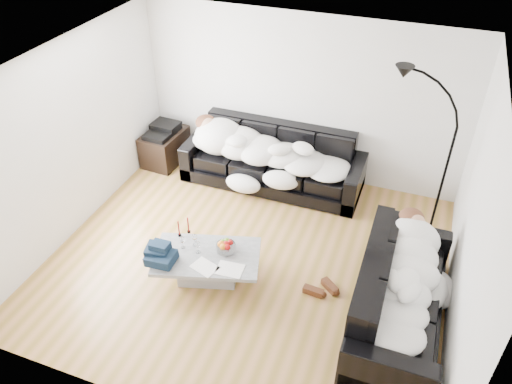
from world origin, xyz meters
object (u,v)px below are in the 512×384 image
(wine_glass_a, at_px, (195,240))
(av_cabinet, at_px, (165,147))
(fruit_bowl, at_px, (226,246))
(candle_left, at_px, (179,229))
(sleeper_right, at_px, (405,279))
(wine_glass_b, at_px, (183,243))
(sofa_back, at_px, (273,159))
(floor_lamp, at_px, (445,173))
(candle_right, at_px, (188,225))
(sleeper_back, at_px, (272,149))
(sofa_right, at_px, (402,292))
(wine_glass_c, at_px, (198,247))
(coffee_table, at_px, (208,266))
(stereo, at_px, (163,129))
(shoes, at_px, (321,289))

(wine_glass_a, distance_m, av_cabinet, 2.67)
(fruit_bowl, relative_size, candle_left, 1.03)
(sleeper_right, height_order, wine_glass_b, sleeper_right)
(sofa_back, height_order, sleeper_right, sofa_back)
(fruit_bowl, distance_m, floor_lamp, 2.93)
(wine_glass_b, relative_size, candle_right, 0.67)
(sofa_back, relative_size, candle_left, 12.02)
(sleeper_back, bearing_deg, wine_glass_b, -101.02)
(floor_lamp, bearing_deg, sofa_right, -84.69)
(wine_glass_c, relative_size, floor_lamp, 0.08)
(wine_glass_a, height_order, candle_right, candle_right)
(coffee_table, xyz_separation_m, fruit_bowl, (0.19, 0.16, 0.26))
(sleeper_right, relative_size, stereo, 4.29)
(fruit_bowl, bearing_deg, candle_right, 166.43)
(av_cabinet, xyz_separation_m, stereo, (0.00, 0.00, 0.34))
(coffee_table, relative_size, candle_right, 5.38)
(sofa_back, xyz_separation_m, sleeper_right, (2.23, -2.10, 0.19))
(wine_glass_a, bearing_deg, coffee_table, -27.97)
(sleeper_right, height_order, wine_glass_c, sleeper_right)
(sleeper_back, bearing_deg, floor_lamp, -9.54)
(wine_glass_a, bearing_deg, floor_lamp, 31.13)
(sleeper_right, height_order, coffee_table, sleeper_right)
(sofa_right, relative_size, candle_right, 9.19)
(sleeper_right, distance_m, wine_glass_b, 2.66)
(wine_glass_c, bearing_deg, fruit_bowl, 26.50)
(av_cabinet, relative_size, floor_lamp, 0.38)
(sofa_back, xyz_separation_m, candle_right, (-0.49, -1.94, 0.04))
(fruit_bowl, xyz_separation_m, shoes, (1.21, 0.09, -0.40))
(sleeper_right, height_order, av_cabinet, sleeper_right)
(sleeper_right, xyz_separation_m, wine_glass_c, (-2.44, -0.14, -0.19))
(candle_left, bearing_deg, stereo, 123.39)
(candle_left, height_order, candle_right, candle_right)
(coffee_table, relative_size, fruit_bowl, 5.35)
(sofa_right, bearing_deg, sofa_back, 46.71)
(sleeper_right, height_order, floor_lamp, floor_lamp)
(candle_right, distance_m, stereo, 2.40)
(fruit_bowl, distance_m, av_cabinet, 2.89)
(candle_left, bearing_deg, sofa_back, 74.43)
(wine_glass_b, distance_m, av_cabinet, 2.67)
(stereo, bearing_deg, sofa_back, 3.96)
(sofa_right, xyz_separation_m, candle_right, (-2.72, 0.16, 0.05))
(sofa_back, relative_size, sleeper_right, 1.48)
(sofa_back, distance_m, stereo, 1.91)
(coffee_table, xyz_separation_m, shoes, (1.40, 0.25, -0.14))
(sofa_right, bearing_deg, sleeper_right, 0.00)
(sleeper_right, relative_size, coffee_table, 1.46)
(wine_glass_c, xyz_separation_m, candle_right, (-0.28, 0.30, 0.04))
(sleeper_back, relative_size, fruit_bowl, 9.83)
(wine_glass_b, height_order, candle_left, candle_left)
(fruit_bowl, height_order, av_cabinet, av_cabinet)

